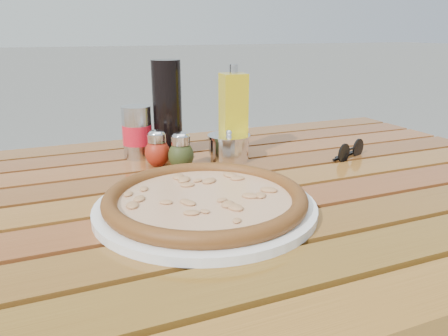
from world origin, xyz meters
name	(u,v)px	position (x,y,z in m)	size (l,w,h in m)	color
table	(228,223)	(0.00, 0.00, 0.67)	(1.40, 0.90, 0.75)	#3C200D
plate	(206,207)	(-0.08, -0.10, 0.76)	(0.36, 0.36, 0.01)	white
pizza	(205,198)	(-0.08, -0.10, 0.77)	(0.33, 0.33, 0.03)	beige
pepper_shaker	(157,149)	(-0.09, 0.18, 0.79)	(0.05, 0.05, 0.08)	#A62613
oregano_shaker	(181,152)	(-0.05, 0.14, 0.79)	(0.07, 0.07, 0.08)	#363F19
dark_bottle	(167,109)	(-0.04, 0.25, 0.86)	(0.07, 0.07, 0.22)	black
soda_can	(137,133)	(-0.11, 0.26, 0.81)	(0.08, 0.08, 0.12)	silver
olive_oil_cruet	(233,115)	(0.10, 0.19, 0.85)	(0.06, 0.06, 0.21)	gold
parmesan_tin	(229,147)	(0.07, 0.16, 0.78)	(0.12, 0.12, 0.07)	silver
sunglasses	(350,151)	(0.34, 0.07, 0.77)	(0.11, 0.06, 0.04)	black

